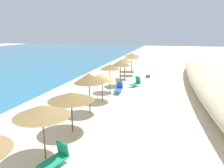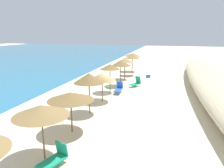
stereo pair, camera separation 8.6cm
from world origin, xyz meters
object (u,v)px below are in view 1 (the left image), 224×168
at_px(lounge_chair_1, 56,158).
at_px(beach_umbrella_1, 42,111).
at_px(beach_umbrella_2, 71,96).
at_px(beach_umbrella_6, 121,63).
at_px(beach_umbrella_4, 102,77).
at_px(cooler_box, 148,76).
at_px(beach_umbrella_7, 125,60).
at_px(lounge_chair_2, 136,83).
at_px(beach_ball, 108,87).
at_px(lounge_chair_0, 119,88).
at_px(beach_umbrella_5, 110,67).
at_px(beach_umbrella_3, 89,78).
at_px(beach_umbrella_9, 132,55).
at_px(beach_umbrella_8, 132,57).

bearing_deg(lounge_chair_1, beach_umbrella_1, -7.75).
height_order(beach_umbrella_2, beach_umbrella_6, beach_umbrella_6).
height_order(beach_umbrella_4, cooler_box, beach_umbrella_4).
distance_m(beach_umbrella_6, cooler_box, 6.21).
relative_size(beach_umbrella_2, beach_umbrella_7, 1.00).
xyz_separation_m(beach_umbrella_4, lounge_chair_2, (5.91, -1.91, -1.71)).
bearing_deg(beach_umbrella_4, beach_ball, 9.82).
relative_size(beach_umbrella_4, lounge_chair_0, 1.53).
bearing_deg(beach_umbrella_4, cooler_box, -13.77).
bearing_deg(beach_ball, lounge_chair_2, -57.10).
distance_m(beach_umbrella_4, cooler_box, 11.43).
distance_m(beach_umbrella_5, beach_umbrella_6, 2.86).
xyz_separation_m(beach_umbrella_6, lounge_chair_0, (-2.80, -0.47, -2.08)).
height_order(lounge_chair_1, lounge_chair_2, lounge_chair_2).
distance_m(beach_umbrella_3, lounge_chair_0, 6.30).
height_order(beach_umbrella_7, beach_umbrella_9, beach_umbrella_9).
bearing_deg(beach_umbrella_9, beach_umbrella_8, -169.22).
bearing_deg(lounge_chair_2, beach_umbrella_8, -45.17).
height_order(beach_umbrella_9, lounge_chair_0, beach_umbrella_9).
bearing_deg(beach_umbrella_1, lounge_chair_0, -2.91).
bearing_deg(beach_umbrella_7, lounge_chair_0, -172.83).
relative_size(beach_umbrella_3, beach_umbrella_8, 1.06).
distance_m(beach_umbrella_3, lounge_chair_1, 6.83).
bearing_deg(beach_umbrella_9, lounge_chair_2, -166.91).
distance_m(beach_umbrella_4, lounge_chair_0, 3.46).
height_order(beach_umbrella_4, lounge_chair_1, beach_umbrella_4).
relative_size(beach_umbrella_2, lounge_chair_2, 1.87).
xyz_separation_m(beach_umbrella_6, beach_umbrella_8, (6.20, -0.14, 0.04)).
height_order(beach_umbrella_3, beach_umbrella_8, beach_umbrella_3).
relative_size(beach_umbrella_5, lounge_chair_1, 1.89).
distance_m(beach_umbrella_1, beach_umbrella_5, 11.91).
xyz_separation_m(beach_umbrella_7, beach_umbrella_9, (5.77, 0.13, 0.11)).
xyz_separation_m(beach_umbrella_6, lounge_chair_1, (-15.07, -0.60, -2.15)).
bearing_deg(beach_umbrella_5, beach_umbrella_4, -177.12).
distance_m(beach_umbrella_2, beach_umbrella_8, 17.98).
height_order(beach_umbrella_8, cooler_box, beach_umbrella_8).
bearing_deg(beach_umbrella_1, cooler_box, -7.34).
distance_m(beach_umbrella_3, beach_umbrella_7, 12.19).
xyz_separation_m(beach_umbrella_2, beach_umbrella_8, (17.97, -0.30, 0.38)).
bearing_deg(beach_ball, lounge_chair_0, -131.59).
bearing_deg(lounge_chair_2, beach_umbrella_6, 36.89).
height_order(beach_umbrella_5, beach_ball, beach_umbrella_5).
height_order(beach_umbrella_5, lounge_chair_2, beach_umbrella_5).
relative_size(beach_umbrella_3, beach_ball, 9.49).
height_order(beach_umbrella_3, beach_umbrella_9, beach_umbrella_3).
xyz_separation_m(beach_umbrella_3, cooler_box, (13.89, -2.68, -2.43)).
relative_size(beach_umbrella_8, beach_umbrella_9, 1.01).
bearing_deg(beach_umbrella_4, beach_umbrella_9, 0.78).
height_order(beach_umbrella_6, cooler_box, beach_umbrella_6).
height_order(beach_umbrella_8, lounge_chair_0, beach_umbrella_8).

